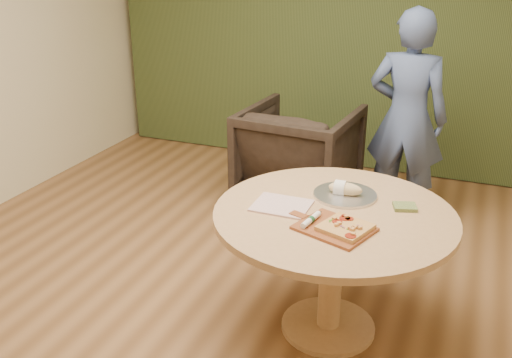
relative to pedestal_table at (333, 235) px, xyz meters
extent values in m
cube|color=brown|center=(-0.55, -0.24, -0.62)|extent=(5.00, 6.00, 0.02)
cube|color=beige|center=(-0.55, 2.77, 0.79)|extent=(5.00, 0.02, 2.80)
cube|color=#2D3B1A|center=(-0.55, 2.66, 0.79)|extent=(4.80, 0.14, 2.78)
cylinder|color=tan|center=(0.00, 0.00, -0.59)|extent=(0.54, 0.54, 0.03)
cylinder|color=tan|center=(0.00, 0.00, -0.25)|extent=(0.13, 0.13, 0.68)
cylinder|color=tan|center=(0.00, 0.00, 0.12)|extent=(1.29, 1.29, 0.04)
cube|color=brown|center=(0.05, -0.20, 0.15)|extent=(0.42, 0.38, 0.01)
cube|color=brown|center=(-0.16, -0.13, 0.15)|extent=(0.11, 0.08, 0.01)
cube|color=tan|center=(0.11, -0.20, 0.17)|extent=(0.28, 0.28, 0.02)
cylinder|color=maroon|center=(0.16, -0.30, 0.18)|extent=(0.05, 0.05, 0.00)
cylinder|color=maroon|center=(0.11, -0.13, 0.18)|extent=(0.04, 0.04, 0.00)
cylinder|color=maroon|center=(0.06, -0.18, 0.18)|extent=(0.05, 0.05, 0.00)
cylinder|color=maroon|center=(0.08, -0.11, 0.18)|extent=(0.04, 0.04, 0.00)
cylinder|color=maroon|center=(0.09, -0.13, 0.18)|extent=(0.06, 0.06, 0.00)
cube|color=#D99851|center=(0.07, -0.21, 0.18)|extent=(0.03, 0.03, 0.01)
cube|color=#D99851|center=(0.04, -0.16, 0.18)|extent=(0.03, 0.03, 0.01)
cube|color=#D99851|center=(0.13, -0.23, 0.18)|extent=(0.02, 0.02, 0.01)
cube|color=#D99851|center=(0.18, -0.21, 0.18)|extent=(0.03, 0.03, 0.01)
cube|color=#D99851|center=(0.16, -0.29, 0.18)|extent=(0.02, 0.02, 0.01)
cube|color=#D99851|center=(0.16, -0.22, 0.18)|extent=(0.03, 0.03, 0.01)
cube|color=#D99851|center=(0.07, -0.23, 0.18)|extent=(0.02, 0.02, 0.01)
cube|color=#D99851|center=(0.09, -0.12, 0.18)|extent=(0.03, 0.03, 0.01)
cube|color=#D99851|center=(0.15, -0.24, 0.18)|extent=(0.03, 0.03, 0.01)
cube|color=#377A17|center=(0.02, -0.18, 0.18)|extent=(0.01, 0.01, 0.00)
cube|color=#377A17|center=(0.17, -0.26, 0.18)|extent=(0.01, 0.01, 0.00)
cube|color=#377A17|center=(0.02, -0.19, 0.18)|extent=(0.01, 0.01, 0.00)
cube|color=#377A17|center=(0.06, -0.19, 0.18)|extent=(0.01, 0.01, 0.00)
cube|color=#377A17|center=(0.03, -0.17, 0.18)|extent=(0.01, 0.01, 0.00)
cube|color=#377A17|center=(0.13, -0.24, 0.18)|extent=(0.01, 0.01, 0.00)
cube|color=#377A17|center=(0.10, -0.23, 0.18)|extent=(0.01, 0.01, 0.00)
cube|color=#8D3C6A|center=(0.10, -0.23, 0.18)|extent=(0.03, 0.02, 0.00)
cube|color=#8D3C6A|center=(0.17, -0.18, 0.18)|extent=(0.03, 0.01, 0.00)
cube|color=#8D3C6A|center=(0.05, -0.16, 0.18)|extent=(0.03, 0.02, 0.00)
cylinder|color=white|center=(-0.07, -0.19, 0.17)|extent=(0.06, 0.17, 0.03)
cylinder|color=#194C26|center=(-0.07, -0.19, 0.17)|extent=(0.04, 0.03, 0.03)
cube|color=silver|center=(-0.06, -0.10, 0.17)|extent=(0.02, 0.04, 0.00)
cube|color=white|center=(-0.28, -0.04, 0.15)|extent=(0.30, 0.25, 0.01)
cylinder|color=silver|center=(0.00, 0.22, 0.14)|extent=(0.35, 0.35, 0.01)
cylinder|color=silver|center=(0.00, 0.22, 0.15)|extent=(0.36, 0.36, 0.02)
ellipsoid|color=#D7BB83|center=(0.00, 0.22, 0.18)|extent=(0.19, 0.08, 0.07)
cylinder|color=white|center=(-0.03, 0.22, 0.18)|extent=(0.06, 0.09, 0.09)
cube|color=#4B5C29|center=(0.34, 0.18, 0.15)|extent=(0.14, 0.13, 0.02)
imported|color=black|center=(-0.72, 1.65, -0.15)|extent=(0.95, 0.90, 0.91)
imported|color=#425480|center=(0.13, 1.63, 0.22)|extent=(0.62, 0.42, 1.66)
camera|label=1|loc=(0.63, -2.68, 1.47)|focal=40.00mm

